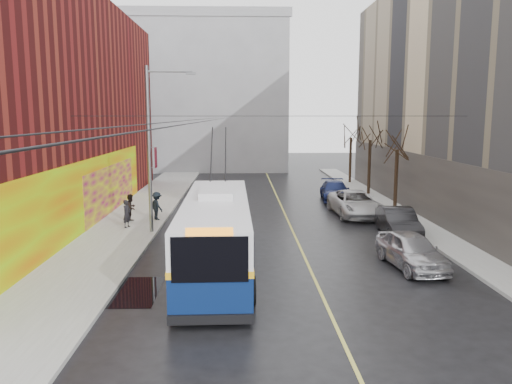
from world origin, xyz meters
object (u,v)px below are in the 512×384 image
(parked_car_d, at_px, (335,191))
(tree_near, at_px, (398,138))
(tree_mid, at_px, (371,130))
(parked_car_a, at_px, (411,250))
(pedestrian_a, at_px, (127,214))
(parked_car_c, at_px, (355,203))
(trolleybus, at_px, (216,232))
(streetlight_pole, at_px, (152,145))
(tree_far, at_px, (351,129))
(pedestrian_c, at_px, (157,206))
(parked_car_b, at_px, (398,222))
(pedestrian_b, at_px, (131,208))
(following_car, at_px, (206,192))

(parked_car_d, bearing_deg, tree_near, -50.53)
(tree_mid, bearing_deg, parked_car_a, -99.27)
(tree_near, xyz_separation_m, pedestrian_a, (-16.86, -4.93, -4.04))
(parked_car_c, height_order, pedestrian_a, pedestrian_a)
(parked_car_c, bearing_deg, trolleybus, -129.24)
(streetlight_pole, height_order, parked_car_d, streetlight_pole)
(tree_far, relative_size, pedestrian_c, 3.85)
(parked_car_b, xyz_separation_m, pedestrian_b, (-14.98, 3.71, 0.20))
(parked_car_a, xyz_separation_m, parked_car_d, (-0.02, 17.10, -0.03))
(parked_car_c, height_order, parked_car_d, parked_car_c)
(parked_car_d, bearing_deg, pedestrian_c, -143.86)
(tree_far, xyz_separation_m, pedestrian_c, (-15.50, -16.87, -4.14))
(tree_mid, height_order, trolleybus, tree_mid)
(tree_near, relative_size, pedestrian_b, 3.90)
(parked_car_b, xyz_separation_m, parked_car_c, (-1.00, 5.70, 0.03))
(tree_far, relative_size, trolleybus, 0.53)
(following_car, bearing_deg, parked_car_b, -53.81)
(following_car, bearing_deg, parked_car_c, -36.95)
(parked_car_d, bearing_deg, trolleybus, -110.91)
(streetlight_pole, height_order, tree_mid, streetlight_pole)
(trolleybus, bearing_deg, parked_car_c, 52.18)
(pedestrian_a, relative_size, pedestrian_b, 0.96)
(parked_car_d, xyz_separation_m, pedestrian_b, (-13.78, -7.90, 0.24))
(parked_car_a, relative_size, parked_car_c, 0.78)
(parked_car_c, distance_m, parked_car_d, 5.91)
(following_car, bearing_deg, parked_car_d, -5.57)
(parked_car_c, height_order, pedestrian_b, pedestrian_b)
(tree_mid, bearing_deg, parked_car_b, -98.14)
(tree_near, xyz_separation_m, parked_car_b, (-2.00, -6.98, -4.21))
(tree_far, xyz_separation_m, parked_car_b, (-2.00, -20.98, -4.38))
(trolleybus, xyz_separation_m, pedestrian_a, (-5.42, 7.56, -0.69))
(following_car, relative_size, pedestrian_c, 2.57)
(parked_car_b, distance_m, pedestrian_a, 15.00)
(tree_near, relative_size, parked_car_c, 1.11)
(trolleybus, relative_size, pedestrian_a, 7.89)
(parked_car_b, bearing_deg, parked_car_d, 99.95)
(parked_car_a, distance_m, parked_car_d, 17.10)
(streetlight_pole, bearing_deg, tree_near, 21.62)
(parked_car_a, xyz_separation_m, pedestrian_c, (-12.32, 9.60, 0.24))
(tree_mid, height_order, tree_far, tree_mid)
(parked_car_c, bearing_deg, pedestrian_a, -167.54)
(tree_near, height_order, pedestrian_a, tree_near)
(tree_far, distance_m, following_car, 16.88)
(trolleybus, bearing_deg, tree_far, 65.77)
(trolleybus, height_order, parked_car_d, trolleybus)
(parked_car_c, bearing_deg, streetlight_pole, -161.05)
(parked_car_a, bearing_deg, trolleybus, 173.60)
(parked_car_a, bearing_deg, tree_mid, 74.21)
(pedestrian_a, bearing_deg, following_car, 0.72)
(parked_car_c, relative_size, pedestrian_a, 3.67)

